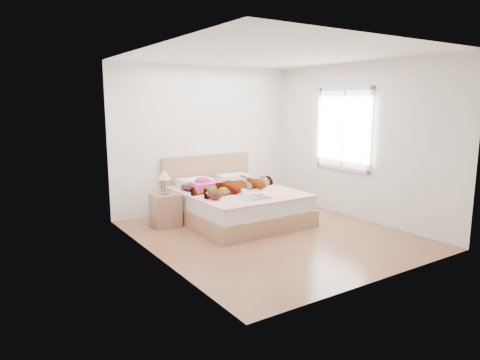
{
  "coord_description": "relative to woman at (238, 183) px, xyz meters",
  "views": [
    {
      "loc": [
        -3.76,
        -4.89,
        1.93
      ],
      "look_at": [
        0.0,
        0.85,
        0.7
      ],
      "focal_mm": 32.0,
      "sensor_mm": 36.0,
      "label": 1
    }
  ],
  "objects": [
    {
      "name": "nightstand",
      "position": [
        -1.18,
        0.32,
        -0.33
      ],
      "size": [
        0.43,
        0.39,
        0.91
      ],
      "color": "brown",
      "rests_on": "ground"
    },
    {
      "name": "towel",
      "position": [
        -0.5,
        0.26,
        -0.03
      ],
      "size": [
        0.43,
        0.38,
        0.22
      ],
      "color": "#FF45A5",
      "rests_on": "bed"
    },
    {
      "name": "phone",
      "position": [
        -0.5,
        0.4,
        0.08
      ],
      "size": [
        0.07,
        0.11,
        0.06
      ],
      "primitive_type": "cube",
      "rotation": [
        0.44,
        0.0,
        0.21
      ],
      "color": "silver",
      "rests_on": "bed"
    },
    {
      "name": "coffee_mug",
      "position": [
        -0.14,
        -0.38,
        -0.07
      ],
      "size": [
        0.12,
        0.08,
        0.09
      ],
      "color": "white",
      "rests_on": "bed"
    },
    {
      "name": "ground",
      "position": [
        -0.05,
        -0.98,
        -0.63
      ],
      "size": [
        4.0,
        4.0,
        0.0
      ],
      "primitive_type": "plane",
      "color": "#562F1B",
      "rests_on": "ground"
    },
    {
      "name": "woman",
      "position": [
        0.0,
        0.0,
        0.0
      ],
      "size": [
        1.81,
        0.98,
        0.24
      ],
      "primitive_type": "imported",
      "rotation": [
        0.0,
        0.0,
        -1.36
      ],
      "color": "silver",
      "rests_on": "bed"
    },
    {
      "name": "magazine",
      "position": [
        -0.11,
        -0.68,
        -0.11
      ],
      "size": [
        0.47,
        0.32,
        0.03
      ],
      "color": "white",
      "rests_on": "bed"
    },
    {
      "name": "bed",
      "position": [
        -0.05,
        0.06,
        -0.35
      ],
      "size": [
        1.8,
        2.08,
        1.0
      ],
      "color": "#8C6240",
      "rests_on": "ground"
    },
    {
      "name": "hair",
      "position": [
        -0.57,
        0.45,
        -0.07
      ],
      "size": [
        0.65,
        0.72,
        0.09
      ],
      "primitive_type": "ellipsoid",
      "rotation": [
        0.0,
        0.0,
        -0.32
      ],
      "color": "black",
      "rests_on": "bed"
    },
    {
      "name": "plush_toy",
      "position": [
        -0.7,
        -0.43,
        -0.05
      ],
      "size": [
        0.21,
        0.26,
        0.13
      ],
      "color": "black",
      "rests_on": "bed"
    },
    {
      "name": "room_shell",
      "position": [
        1.73,
        -0.68,
        0.87
      ],
      "size": [
        4.0,
        4.0,
        4.0
      ],
      "color": "white",
      "rests_on": "ground"
    }
  ]
}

